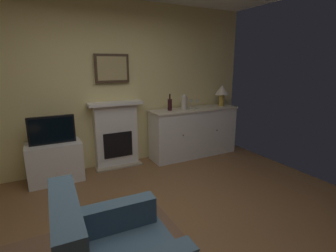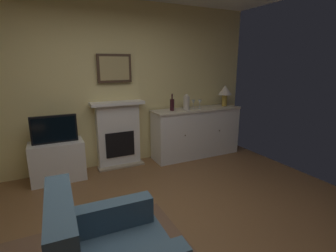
{
  "view_description": "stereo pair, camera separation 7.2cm",
  "coord_description": "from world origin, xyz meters",
  "views": [
    {
      "loc": [
        -0.93,
        -1.95,
        1.7
      ],
      "look_at": [
        0.38,
        0.55,
        1.0
      ],
      "focal_mm": 27.0,
      "sensor_mm": 36.0,
      "label": 1
    },
    {
      "loc": [
        -0.87,
        -1.98,
        1.7
      ],
      "look_at": [
        0.38,
        0.55,
        1.0
      ],
      "focal_mm": 27.0,
      "sensor_mm": 36.0,
      "label": 2
    }
  ],
  "objects": [
    {
      "name": "fireplace_unit",
      "position": [
        0.18,
        2.06,
        0.55
      ],
      "size": [
        0.87,
        0.3,
        1.1
      ],
      "color": "white",
      "rests_on": "ground_plane"
    },
    {
      "name": "wall_rear",
      "position": [
        0.0,
        2.19,
        1.34
      ],
      "size": [
        5.47,
        0.06,
        2.69
      ],
      "primitive_type": "cube",
      "color": "#EAD68C",
      "rests_on": "ground_plane"
    },
    {
      "name": "ground_plane",
      "position": [
        0.0,
        0.0,
        -0.05
      ],
      "size": [
        5.47,
        4.43,
        0.1
      ],
      "primitive_type": "cube",
      "color": "brown",
      "rests_on": "ground"
    },
    {
      "name": "tv_set",
      "position": [
        -0.79,
        1.87,
        0.79
      ],
      "size": [
        0.62,
        0.07,
        0.4
      ],
      "color": "black",
      "rests_on": "tv_cabinet"
    },
    {
      "name": "vase_decorative",
      "position": [
        1.36,
        1.83,
        1.04
      ],
      "size": [
        0.11,
        0.11,
        0.28
      ],
      "color": "beige",
      "rests_on": "sideboard_cabinet"
    },
    {
      "name": "wine_glass_center",
      "position": [
        1.64,
        1.82,
        1.02
      ],
      "size": [
        0.07,
        0.07,
        0.16
      ],
      "color": "silver",
      "rests_on": "sideboard_cabinet"
    },
    {
      "name": "wine_glass_left",
      "position": [
        1.53,
        1.87,
        1.02
      ],
      "size": [
        0.07,
        0.07,
        0.16
      ],
      "color": "silver",
      "rests_on": "sideboard_cabinet"
    },
    {
      "name": "framed_picture",
      "position": [
        0.18,
        2.1,
        1.62
      ],
      "size": [
        0.55,
        0.04,
        0.45
      ],
      "color": "#473323"
    },
    {
      "name": "tv_cabinet",
      "position": [
        -0.79,
        1.9,
        0.29
      ],
      "size": [
        0.75,
        0.42,
        0.59
      ],
      "color": "white",
      "rests_on": "ground_plane"
    },
    {
      "name": "wine_bottle",
      "position": [
        1.12,
        1.9,
        1.01
      ],
      "size": [
        0.08,
        0.08,
        0.29
      ],
      "color": "#331419",
      "rests_on": "sideboard_cabinet"
    },
    {
      "name": "sideboard_cabinet",
      "position": [
        1.61,
        1.88,
        0.45
      ],
      "size": [
        1.69,
        0.49,
        0.9
      ],
      "color": "white",
      "rests_on": "ground_plane"
    },
    {
      "name": "table_lamp",
      "position": [
        2.24,
        1.88,
        1.18
      ],
      "size": [
        0.26,
        0.26,
        0.4
      ],
      "color": "#B79338",
      "rests_on": "sideboard_cabinet"
    }
  ]
}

